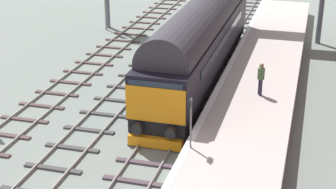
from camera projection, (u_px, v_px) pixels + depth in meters
name	position (u px, v px, depth m)	size (l,w,h in m)	color
ground_plane	(180.00, 108.00, 27.18)	(140.00, 140.00, 0.00)	slate
track_main	(180.00, 108.00, 27.16)	(2.50, 60.00, 0.15)	slate
track_adjacent_west	(117.00, 100.00, 28.03)	(2.50, 60.00, 0.15)	gray
track_adjacent_far_west	(57.00, 93.00, 28.89)	(2.50, 60.00, 0.15)	gray
station_platform	(252.00, 107.00, 26.09)	(4.00, 44.00, 1.01)	#B9ACA7
diesel_locomotive	(201.00, 37.00, 30.26)	(2.74, 18.11, 4.68)	black
platform_number_sign	(191.00, 116.00, 20.70)	(0.10, 0.44, 2.07)	slate
waiting_passenger	(261.00, 76.00, 25.86)	(0.46, 0.46, 1.64)	#2E263B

